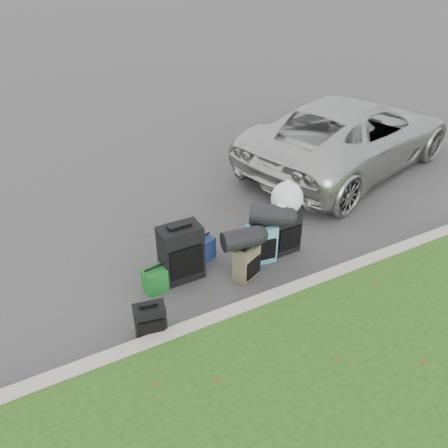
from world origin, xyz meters
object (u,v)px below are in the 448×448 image
suv (351,134)px  suitcase_teal (261,243)px  suitcase_large_black_right (284,232)px  suitcase_large_black_left (181,253)px  suitcase_olive (246,263)px  suitcase_small_black (150,321)px  tote_navy (203,249)px  tote_green (155,280)px

suv → suitcase_teal: 3.86m
suitcase_large_black_right → suitcase_teal: bearing=-175.1°
suitcase_large_black_left → suitcase_teal: 1.17m
suitcase_large_black_left → suitcase_olive: (0.77, -0.42, -0.16)m
suitcase_small_black → suitcase_teal: suitcase_teal is taller
suitcase_large_black_right → tote_navy: bearing=159.9°
suv → suitcase_large_black_left: suv is taller
suitcase_small_black → suitcase_olive: suitcase_olive is taller
suitcase_large_black_right → tote_navy: suitcase_large_black_right is taller
tote_green → suitcase_small_black: bearing=-122.0°
tote_green → tote_navy: bearing=13.3°
suitcase_olive → tote_green: suitcase_olive is taller
tote_navy → suitcase_large_black_left: bearing=-170.2°
suitcase_large_black_right → suitcase_large_black_left: bearing=173.7°
suitcase_teal → tote_navy: (-0.72, 0.43, -0.13)m
suitcase_large_black_left → suitcase_teal: (1.15, -0.18, -0.11)m
suv → suitcase_teal: suv is taller
suv → tote_green: (-4.89, -1.84, -0.54)m
suitcase_large_black_right → suitcase_small_black: bearing=-164.7°
suitcase_large_black_left → suitcase_olive: suitcase_large_black_left is taller
tote_green → tote_navy: tote_navy is taller
suitcase_large_black_right → tote_navy: size_ratio=2.00×
suitcase_olive → suitcase_teal: suitcase_teal is taller
suv → suitcase_large_black_left: size_ratio=6.29×
suitcase_teal → tote_navy: suitcase_teal is taller
suitcase_teal → suv: bearing=38.0°
suitcase_olive → suitcase_large_black_right: suitcase_large_black_right is taller
suitcase_small_black → suitcase_large_black_right: suitcase_large_black_right is taller
suv → suitcase_large_black_right: bearing=107.2°
suitcase_small_black → suitcase_large_black_left: bearing=59.1°
suitcase_olive → suv: bearing=5.6°
tote_green → suitcase_olive: bearing=-24.1°
suitcase_olive → suitcase_large_black_right: (0.81, 0.29, 0.09)m
suitcase_olive → suitcase_large_black_right: size_ratio=0.73×
suv → suitcase_small_black: (-5.21, -2.59, -0.48)m
suitcase_small_black → suitcase_large_black_left: size_ratio=0.56×
tote_green → suv: bearing=12.2°
suitcase_small_black → suitcase_teal: size_ratio=0.77×
suitcase_olive → suitcase_teal: 0.46m
suitcase_large_black_right → tote_green: bearing=177.3°
suitcase_small_black → suitcase_large_black_left: (0.75, 0.84, 0.18)m
suitcase_teal → suitcase_large_black_right: suitcase_large_black_right is taller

